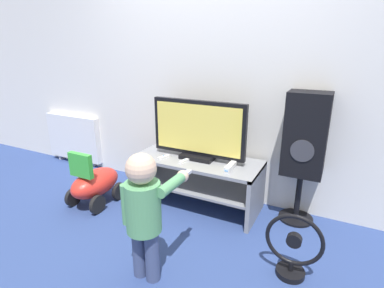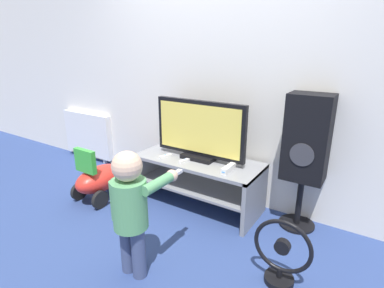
% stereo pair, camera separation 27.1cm
% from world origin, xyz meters
% --- Properties ---
extents(ground_plane, '(16.00, 16.00, 0.00)m').
position_xyz_m(ground_plane, '(0.00, 0.00, 0.00)').
color(ground_plane, navy).
extents(wall_back, '(10.00, 0.06, 2.60)m').
position_xyz_m(wall_back, '(0.00, 0.60, 1.30)').
color(wall_back, silver).
rests_on(wall_back, ground_plane).
extents(tv_stand, '(1.22, 0.52, 0.48)m').
position_xyz_m(tv_stand, '(0.00, 0.26, 0.32)').
color(tv_stand, gray).
rests_on(tv_stand, ground_plane).
extents(television, '(0.92, 0.20, 0.56)m').
position_xyz_m(television, '(0.00, 0.28, 0.76)').
color(television, black).
rests_on(television, tv_stand).
extents(game_console, '(0.05, 0.20, 0.05)m').
position_xyz_m(game_console, '(0.37, 0.16, 0.51)').
color(game_console, white).
rests_on(game_console, tv_stand).
extents(remote_primary, '(0.08, 0.13, 0.03)m').
position_xyz_m(remote_primary, '(-0.30, 0.14, 0.49)').
color(remote_primary, white).
rests_on(remote_primary, tv_stand).
extents(remote_secondary, '(0.06, 0.13, 0.03)m').
position_xyz_m(remote_secondary, '(-0.07, 0.14, 0.49)').
color(remote_secondary, white).
rests_on(remote_secondary, tv_stand).
extents(child, '(0.34, 0.50, 0.90)m').
position_xyz_m(child, '(0.14, -0.78, 0.53)').
color(child, '#3F4C72').
rests_on(child, ground_plane).
extents(speaker_tower, '(0.34, 0.30, 1.16)m').
position_xyz_m(speaker_tower, '(0.93, 0.43, 0.77)').
color(speaker_tower, black).
rests_on(speaker_tower, ground_plane).
extents(floor_fan, '(0.38, 0.20, 0.47)m').
position_xyz_m(floor_fan, '(1.01, -0.32, 0.21)').
color(floor_fan, black).
rests_on(floor_fan, ground_plane).
extents(ride_on_toy, '(0.36, 0.56, 0.57)m').
position_xyz_m(ride_on_toy, '(-0.92, -0.17, 0.22)').
color(ride_on_toy, red).
rests_on(ride_on_toy, ground_plane).
extents(radiator, '(0.86, 0.08, 0.65)m').
position_xyz_m(radiator, '(-1.95, 0.53, 0.35)').
color(radiator, white).
rests_on(radiator, ground_plane).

